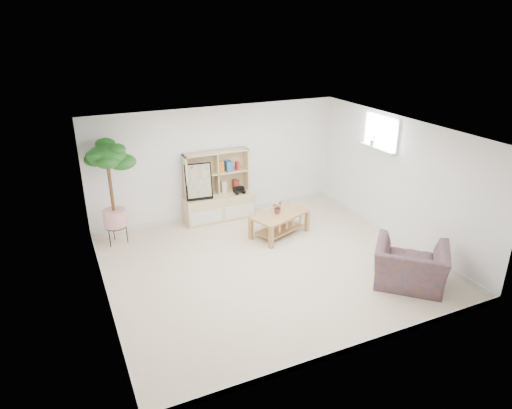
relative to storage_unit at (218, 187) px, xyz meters
name	(u,v)px	position (x,y,z in m)	size (l,w,h in m)	color
floor	(269,265)	(0.10, -2.24, -0.75)	(5.50, 5.00, 0.01)	beige
ceiling	(270,132)	(0.10, -2.24, 1.65)	(5.50, 5.00, 0.01)	white
walls	(269,202)	(0.10, -2.24, 0.45)	(5.51, 5.01, 2.40)	white
baseboard	(269,262)	(0.10, -2.24, -0.70)	(5.50, 5.00, 0.10)	white
window	(382,132)	(2.83, -1.64, 1.25)	(0.10, 0.98, 0.68)	silver
window_sill	(378,148)	(2.77, -1.64, 0.93)	(0.14, 1.00, 0.04)	white
storage_unit	(218,187)	(0.00, 0.00, 0.00)	(1.49, 0.50, 1.49)	tan
poster	(199,182)	(-0.45, -0.06, 0.20)	(0.55, 0.13, 0.77)	yellow
toy_truck	(239,190)	(0.44, -0.09, -0.11)	(0.30, 0.21, 0.16)	black
coffee_table	(279,224)	(0.83, -1.24, -0.51)	(1.14, 0.62, 0.47)	olive
table_plant	(277,207)	(0.80, -1.19, -0.16)	(0.22, 0.19, 0.24)	#1E4E1B
floor_tree	(112,194)	(-2.20, -0.26, 0.27)	(0.75, 0.75, 2.04)	#124D16
armchair	(411,263)	(1.89, -3.78, -0.33)	(1.11, 0.97, 0.83)	navy
sill_plant	(373,140)	(2.77, -1.47, 1.06)	(0.12, 0.10, 0.22)	#124D16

